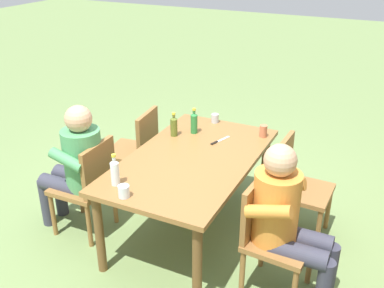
# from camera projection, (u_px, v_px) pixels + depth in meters

# --- Properties ---
(ground_plane) EXTENTS (24.00, 24.00, 0.00)m
(ground_plane) POSITION_uv_depth(u_px,v_px,m) (192.00, 230.00, 3.94)
(ground_plane) COLOR #6B844C
(dining_table) EXTENTS (1.69, 0.98, 0.73)m
(dining_table) POSITION_uv_depth(u_px,v_px,m) (192.00, 166.00, 3.66)
(dining_table) COLOR olive
(dining_table) RESTS_ON ground_plane
(chair_near_right) EXTENTS (0.45, 0.45, 0.87)m
(chair_near_right) POSITION_uv_depth(u_px,v_px,m) (89.00, 183.00, 3.73)
(chair_near_right) COLOR olive
(chair_near_right) RESTS_ON ground_plane
(chair_far_right) EXTENTS (0.47, 0.47, 0.87)m
(chair_far_right) POSITION_uv_depth(u_px,v_px,m) (269.00, 232.00, 3.12)
(chair_far_right) COLOR olive
(chair_far_right) RESTS_ON ground_plane
(chair_near_left) EXTENTS (0.48, 0.48, 0.87)m
(chair_near_left) POSITION_uv_depth(u_px,v_px,m) (137.00, 147.00, 4.36)
(chair_near_left) COLOR olive
(chair_near_left) RESTS_ON ground_plane
(chair_far_left) EXTENTS (0.45, 0.45, 0.87)m
(chair_far_left) POSITION_uv_depth(u_px,v_px,m) (295.00, 183.00, 3.73)
(chair_far_left) COLOR olive
(chair_far_left) RESTS_ON ground_plane
(person_in_white_shirt) EXTENTS (0.47, 0.62, 1.18)m
(person_in_white_shirt) POSITION_uv_depth(u_px,v_px,m) (76.00, 163.00, 3.70)
(person_in_white_shirt) COLOR #4C935B
(person_in_white_shirt) RESTS_ON ground_plane
(person_in_plaid_shirt) EXTENTS (0.47, 0.62, 1.18)m
(person_in_plaid_shirt) POSITION_uv_depth(u_px,v_px,m) (286.00, 217.00, 3.00)
(person_in_plaid_shirt) COLOR orange
(person_in_plaid_shirt) RESTS_ON ground_plane
(bottle_clear) EXTENTS (0.06, 0.06, 0.25)m
(bottle_clear) POSITION_uv_depth(u_px,v_px,m) (115.00, 172.00, 3.18)
(bottle_clear) COLOR white
(bottle_clear) RESTS_ON dining_table
(bottle_olive) EXTENTS (0.06, 0.06, 0.22)m
(bottle_olive) POSITION_uv_depth(u_px,v_px,m) (174.00, 126.00, 3.97)
(bottle_olive) COLOR #566623
(bottle_olive) RESTS_ON dining_table
(bottle_green) EXTENTS (0.06, 0.06, 0.24)m
(bottle_green) POSITION_uv_depth(u_px,v_px,m) (194.00, 122.00, 4.03)
(bottle_green) COLOR #287A38
(bottle_green) RESTS_ON dining_table
(cup_glass) EXTENTS (0.08, 0.08, 0.09)m
(cup_glass) POSITION_uv_depth(u_px,v_px,m) (124.00, 191.00, 3.06)
(cup_glass) COLOR silver
(cup_glass) RESTS_ON dining_table
(cup_steel) EXTENTS (0.07, 0.07, 0.09)m
(cup_steel) POSITION_uv_depth(u_px,v_px,m) (215.00, 118.00, 4.28)
(cup_steel) COLOR #B2B7BC
(cup_steel) RESTS_ON dining_table
(cup_terracotta) EXTENTS (0.07, 0.07, 0.11)m
(cup_terracotta) POSITION_uv_depth(u_px,v_px,m) (263.00, 131.00, 3.97)
(cup_terracotta) COLOR #BC6B47
(cup_terracotta) RESTS_ON dining_table
(table_knife) EXTENTS (0.23, 0.09, 0.01)m
(table_knife) POSITION_uv_depth(u_px,v_px,m) (219.00, 141.00, 3.90)
(table_knife) COLOR silver
(table_knife) RESTS_ON dining_table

